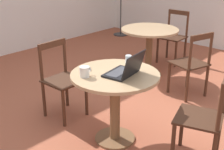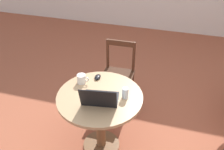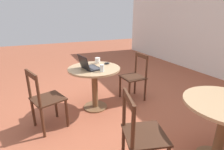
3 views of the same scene
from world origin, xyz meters
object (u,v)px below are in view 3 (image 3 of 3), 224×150
chair_near_front (45,100)px  chair_near_back (135,77)px  mug (98,60)px  cafe_table_near (94,77)px  laptop (89,66)px  mouse (107,63)px  chair_mid_front (141,135)px  drinking_glass (102,68)px

chair_near_front → chair_near_back: (-0.28, 1.57, 0.00)m
chair_near_front → mug: bearing=117.8°
cafe_table_near → laptop: (0.03, -0.09, 0.21)m
laptop → mug: size_ratio=2.90×
laptop → mouse: laptop is taller
chair_near_back → cafe_table_near: bearing=-88.6°
chair_mid_front → cafe_table_near: bearing=178.8°
mug → drinking_glass: (0.48, -0.11, 0.01)m
cafe_table_near → mouse: 0.34m
mug → drinking_glass: bearing=-12.7°
laptop → mug: 0.36m
laptop → chair_mid_front: bearing=2.5°
mug → mouse: bearing=42.5°
chair_near_back → chair_mid_front: same height
chair_mid_front → mug: 1.69m
chair_near_back → drinking_glass: bearing=-70.7°
drinking_glass → mug: bearing=167.3°
chair_near_front → chair_near_back: bearing=99.9°
chair_near_back → chair_mid_front: size_ratio=1.00×
drinking_glass → cafe_table_near: bearing=-170.2°
cafe_table_near → chair_near_front: chair_near_front is taller
cafe_table_near → laptop: size_ratio=2.26×
mouse → mug: (-0.13, -0.12, 0.03)m
cafe_table_near → chair_near_front: 0.84m
chair_mid_front → drinking_glass: bearing=176.5°
laptop → mouse: size_ratio=3.69×
cafe_table_near → chair_near_back: (-0.02, 0.78, -0.12)m
laptop → drinking_glass: bearing=32.0°
cafe_table_near → mug: (-0.24, 0.15, 0.21)m
chair_mid_front → drinking_glass: 1.21m
drinking_glass → chair_near_front: bearing=-88.9°
mug → drinking_glass: drinking_glass is taller
drinking_glass → chair_near_back: bearing=109.3°
chair_near_back → chair_mid_front: bearing=-29.6°
cafe_table_near → mug: 0.35m
laptop → drinking_glass: laptop is taller
cafe_table_near → mouse: (-0.11, 0.27, 0.18)m
chair_near_back → chair_near_front: bearing=-80.1°
chair_near_front → chair_mid_front: (1.15, 0.76, 0.00)m
chair_near_front → chair_near_back: size_ratio=1.00×
chair_near_back → drinking_glass: chair_near_back is taller
mug → cafe_table_near: bearing=-31.9°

